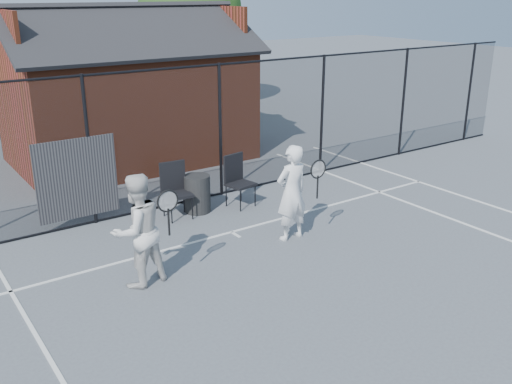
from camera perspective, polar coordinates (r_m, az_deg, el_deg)
ground at (r=9.06m, az=7.96°, el=-10.24°), size 80.00×80.00×0.00m
court_lines at (r=8.29m, az=14.30°, el=-13.72°), size 11.02×18.00×0.01m
fence at (r=12.24m, az=-8.81°, el=4.99°), size 22.04×3.00×3.00m
clubhouse at (r=16.11m, az=-12.67°, el=8.80°), size 6.50×4.36×4.19m
tree_right at (r=22.98m, az=-6.61°, el=17.47°), size 3.97×3.97×5.70m
player_front at (r=10.59m, az=3.60°, el=-0.08°), size 0.83×0.61×1.84m
player_back at (r=9.11m, az=-11.76°, el=-3.79°), size 1.06×0.85×1.85m
chair_left at (r=12.33m, az=-1.56°, el=1.01°), size 0.63×0.65×1.12m
chair_right at (r=11.79m, az=-7.89°, el=0.00°), size 0.60×0.62×1.13m
waste_bin at (r=12.14m, az=-5.88°, el=-0.17°), size 0.61×0.61×0.80m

